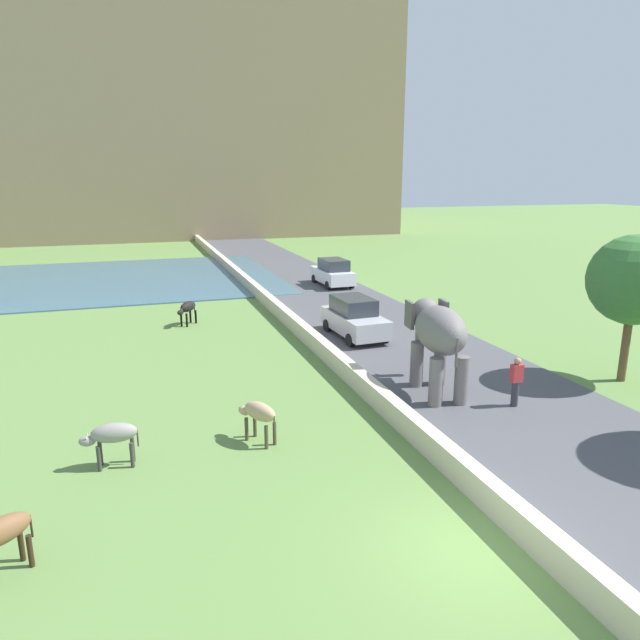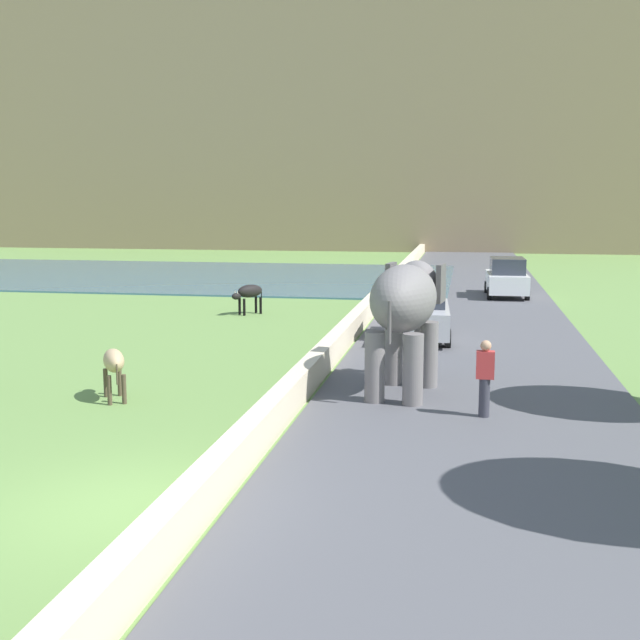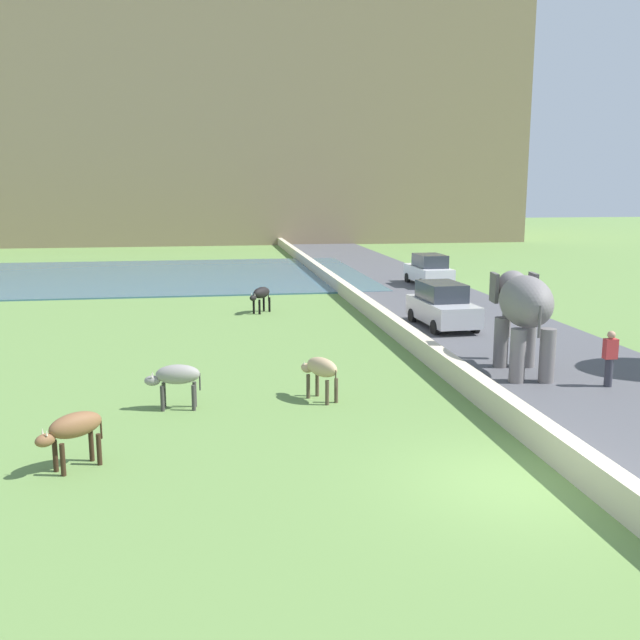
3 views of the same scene
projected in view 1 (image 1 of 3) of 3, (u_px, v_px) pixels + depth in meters
The scene contains 13 objects.
ground_plane at pixel (470, 551), 10.99m from camera, with size 220.00×220.00×0.00m, color #608442.
road_surface at pixel (345, 308), 30.90m from camera, with size 7.00×120.00×0.06m, color #4C4C51.
barrier_wall at pixel (286, 317), 27.83m from camera, with size 0.40×110.00×0.68m, color beige.
lake at pixel (2, 285), 37.36m from camera, with size 36.00×18.00×0.08m, color #426B84.
hill_distant at pixel (119, 124), 70.34m from camera, with size 64.00×28.00×26.48m, color #897556.
elephant at pixel (437, 334), 18.45m from camera, with size 1.77×3.56×2.99m.
person_beside_elephant at pixel (516, 381), 17.57m from camera, with size 0.36×0.22×1.63m.
car_silver at pixel (354, 318), 25.28m from camera, with size 1.95×4.08×1.80m.
car_white at pixel (333, 273), 37.03m from camera, with size 1.87×4.04×1.80m.
cow_grey at pixel (112, 435), 13.98m from camera, with size 1.40×0.52×1.15m.
cow_tan at pixel (259, 413), 15.29m from camera, with size 1.00×1.36×1.15m.
cow_black at pixel (187, 308), 27.39m from camera, with size 1.14×1.28×1.15m.
tree_mid at pixel (634, 280), 19.25m from camera, with size 3.07×3.07×5.14m.
Camera 1 is at (-5.75, -8.16, 7.02)m, focal length 32.05 mm.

